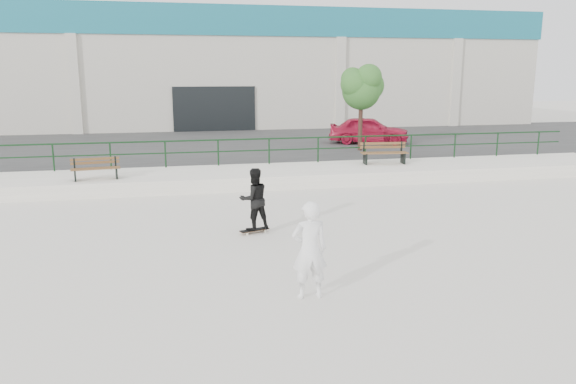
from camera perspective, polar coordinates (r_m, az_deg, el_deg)
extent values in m
plane|color=silver|center=(11.90, 2.72, -7.89)|extent=(120.00, 120.00, 0.00)
cube|color=silver|center=(20.86, -3.98, 1.54)|extent=(30.00, 3.00, 0.50)
cube|color=#343434|center=(29.20, -6.40, 4.53)|extent=(60.00, 14.00, 0.50)
cylinder|color=#133619|center=(21.95, -4.52, 5.36)|extent=(28.00, 0.06, 0.06)
cylinder|color=#133619|center=(22.00, -4.50, 4.19)|extent=(28.00, 0.05, 0.05)
cylinder|color=#133619|center=(22.20, -22.73, 3.23)|extent=(0.06, 0.06, 1.00)
cylinder|color=#133619|center=(21.92, -17.59, 3.50)|extent=(0.06, 0.06, 1.00)
cylinder|color=#133619|center=(21.82, -12.35, 3.75)|extent=(0.06, 0.06, 1.00)
cylinder|color=#133619|center=(21.90, -7.10, 3.97)|extent=(0.06, 0.06, 1.00)
cylinder|color=#133619|center=(22.17, -1.93, 4.15)|extent=(0.06, 0.06, 1.00)
cylinder|color=#133619|center=(22.60, 3.07, 4.30)|extent=(0.06, 0.06, 1.00)
cylinder|color=#133619|center=(23.21, 7.86, 4.40)|extent=(0.06, 0.06, 1.00)
cylinder|color=#133619|center=(23.96, 12.37, 4.48)|extent=(0.06, 0.06, 1.00)
cylinder|color=#133619|center=(24.86, 16.59, 4.52)|extent=(0.06, 0.06, 1.00)
cylinder|color=#133619|center=(25.87, 20.49, 4.54)|extent=(0.06, 0.06, 1.00)
cylinder|color=#133619|center=(27.00, 24.08, 4.54)|extent=(0.06, 0.06, 1.00)
cube|color=beige|center=(42.90, -8.50, 11.90)|extent=(44.00, 16.00, 8.00)
cube|color=teal|center=(43.01, -8.63, 16.03)|extent=(44.20, 16.20, 1.80)
cube|color=black|center=(34.96, -7.47, 7.97)|extent=(5.00, 0.15, 3.20)
cube|color=beige|center=(35.09, -20.86, 9.76)|extent=(0.60, 0.25, 6.20)
cube|color=beige|center=(36.39, 5.34, 10.54)|extent=(0.60, 0.25, 6.20)
cube|color=beige|center=(39.53, 16.65, 10.22)|extent=(0.60, 0.25, 6.20)
cube|color=#58331E|center=(19.82, -18.94, 2.20)|extent=(1.59, 0.32, 0.04)
cube|color=#58331E|center=(19.98, -18.96, 2.27)|extent=(1.59, 0.32, 0.04)
cube|color=#58331E|center=(20.14, -18.97, 2.34)|extent=(1.59, 0.32, 0.04)
cube|color=#58331E|center=(20.18, -19.01, 2.84)|extent=(1.58, 0.25, 0.09)
cube|color=#58331E|center=(20.16, -19.03, 3.19)|extent=(1.58, 0.25, 0.09)
cube|color=black|center=(20.01, -20.81, 1.59)|extent=(0.11, 0.44, 0.37)
cube|color=black|center=(20.18, -20.88, 2.71)|extent=(0.06, 0.05, 0.37)
cube|color=black|center=(20.03, -17.03, 1.86)|extent=(0.11, 0.44, 0.37)
cube|color=black|center=(20.20, -17.13, 2.98)|extent=(0.06, 0.05, 0.37)
cube|color=#58331E|center=(22.33, 9.89, 3.88)|extent=(1.84, 0.32, 0.04)
cube|color=#58331E|center=(22.50, 9.76, 3.95)|extent=(1.84, 0.32, 0.04)
cube|color=#58331E|center=(22.68, 9.63, 4.02)|extent=(1.84, 0.32, 0.04)
cube|color=#58331E|center=(22.73, 9.60, 4.53)|extent=(1.83, 0.24, 0.10)
cube|color=#58331E|center=(22.71, 9.61, 4.89)|extent=(1.83, 0.24, 0.10)
cube|color=black|center=(22.34, 7.84, 3.37)|extent=(0.12, 0.51, 0.43)
cube|color=black|center=(22.54, 7.71, 4.53)|extent=(0.07, 0.06, 0.43)
cube|color=black|center=(22.76, 11.60, 3.39)|extent=(0.12, 0.51, 0.43)
cube|color=black|center=(22.95, 11.45, 4.53)|extent=(0.07, 0.06, 0.43)
cylinder|color=#402920|center=(26.21, 7.36, 6.78)|extent=(0.20, 0.20, 2.35)
sphere|color=#266826|center=(26.12, 7.46, 10.21)|extent=(1.76, 1.76, 1.76)
sphere|color=#266826|center=(26.56, 8.27, 10.64)|extent=(1.37, 1.37, 1.37)
sphere|color=#266826|center=(25.80, 6.79, 10.86)|extent=(1.27, 1.27, 1.27)
sphere|color=#266826|center=(25.80, 8.21, 11.47)|extent=(1.18, 1.18, 1.18)
sphere|color=#266826|center=(26.38, 6.58, 11.31)|extent=(1.08, 1.08, 1.08)
imported|color=#B71637|center=(28.91, 8.20, 6.26)|extent=(4.30, 2.83, 1.36)
cube|color=black|center=(14.51, -3.43, -3.84)|extent=(0.80, 0.45, 0.02)
cube|color=brown|center=(14.52, -3.43, -3.90)|extent=(0.80, 0.45, 0.01)
cube|color=#A2A2A7|center=(14.41, -4.34, -4.14)|extent=(0.11, 0.17, 0.03)
cube|color=#A2A2A7|center=(14.65, -2.53, -3.85)|extent=(0.11, 0.17, 0.03)
cylinder|color=white|center=(14.33, -4.16, -4.30)|extent=(0.06, 0.04, 0.06)
cylinder|color=white|center=(14.49, -4.51, -4.11)|extent=(0.06, 0.04, 0.06)
cylinder|color=white|center=(14.57, -2.35, -4.00)|extent=(0.06, 0.04, 0.06)
cylinder|color=white|center=(14.73, -2.72, -3.82)|extent=(0.06, 0.04, 0.06)
imported|color=black|center=(14.31, -3.47, -0.72)|extent=(0.90, 0.77, 1.60)
imported|color=white|center=(10.21, 2.20, -5.92)|extent=(0.67, 0.44, 1.82)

